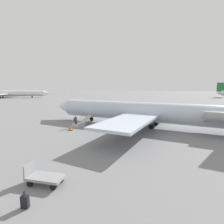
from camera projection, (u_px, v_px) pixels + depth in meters
ground_plane at (137, 126)px, 26.78m from camera, size 600.00×600.00×0.00m
airplane_main at (144, 112)px, 26.00m from camera, size 32.51×24.73×7.55m
airplane_far_right at (7, 93)px, 98.96m from camera, size 42.24×33.72×8.46m
boarding_stairs at (81, 123)px, 26.65m from camera, size 1.55×4.12×1.82m
passenger at (76, 121)px, 25.52m from camera, size 0.37×0.56×1.74m
luggage_cart at (44, 177)px, 10.56m from camera, size 2.30×1.32×1.22m
suitcase at (25, 202)px, 8.46m from camera, size 0.40×0.31×0.88m
traffic_cone_near_stairs at (70, 128)px, 23.93m from camera, size 0.62×0.62×0.68m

